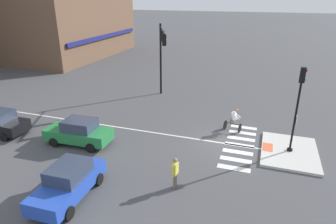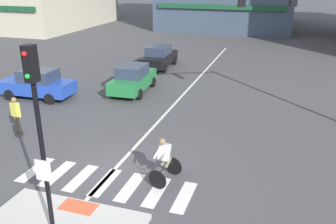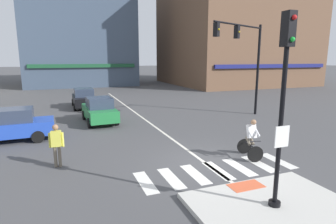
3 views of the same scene
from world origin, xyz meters
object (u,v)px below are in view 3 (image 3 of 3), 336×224
Objects in this scene: car_green_westbound_far at (99,110)px; car_black_westbound_distant at (84,98)px; car_blue_cross_left at (11,125)px; traffic_light_mast at (246,52)px; signal_pole at (283,95)px; cyclist at (251,138)px; pedestrian_at_curb_left at (56,142)px.

car_green_westbound_far is 6.09m from car_black_westbound_distant.
traffic_light_mast is at bearing 2.48° from car_blue_cross_left.
cyclist is (1.93, 3.59, -2.31)m from signal_pole.
car_green_westbound_far is 1.01× the size of car_black_westbound_distant.
traffic_light_mast is 1.56× the size of car_black_westbound_distant.
cyclist reaches higher than car_green_westbound_far.
traffic_light_mast is at bearing 56.16° from cyclist.
cyclist is (4.98, -8.96, 0.06)m from car_green_westbound_far.
traffic_light_mast is 9.08m from cyclist.
signal_pole reaches higher than car_black_westbound_distant.
car_black_westbound_distant is 9.67m from car_blue_cross_left.
car_green_westbound_far and car_black_westbound_distant have the same top height.
car_green_westbound_far is at bearing 29.67° from car_blue_cross_left.
signal_pole is 12.46m from traffic_light_mast.
cyclist is 1.01× the size of pedestrian_at_curb_left.
car_black_westbound_distant is at bearing 64.46° from car_blue_cross_left.
traffic_light_mast is at bearing 22.74° from pedestrian_at_curb_left.
car_blue_cross_left is at bearing -150.33° from car_green_westbound_far.
pedestrian_at_curb_left is at bearing 135.50° from signal_pole.
cyclist is at bearing 61.81° from signal_pole.
pedestrian_at_curb_left is (-7.46, 1.85, 0.11)m from cyclist.
car_green_westbound_far is 1.00× the size of car_blue_cross_left.
signal_pole is at bearing -79.17° from car_black_westbound_distant.
pedestrian_at_curb_left reaches higher than car_black_westbound_distant.
signal_pole is 3.01× the size of cyclist.
cyclist is 7.69m from pedestrian_at_curb_left.
pedestrian_at_curb_left reaches higher than car_green_westbound_far.
car_blue_cross_left is at bearing 116.27° from pedestrian_at_curb_left.
cyclist is at bearing -69.94° from car_black_westbound_distant.
car_green_westbound_far is 2.49× the size of cyclist.
car_green_westbound_far is 2.50× the size of pedestrian_at_curb_left.
car_black_westbound_distant is 0.99× the size of car_blue_cross_left.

